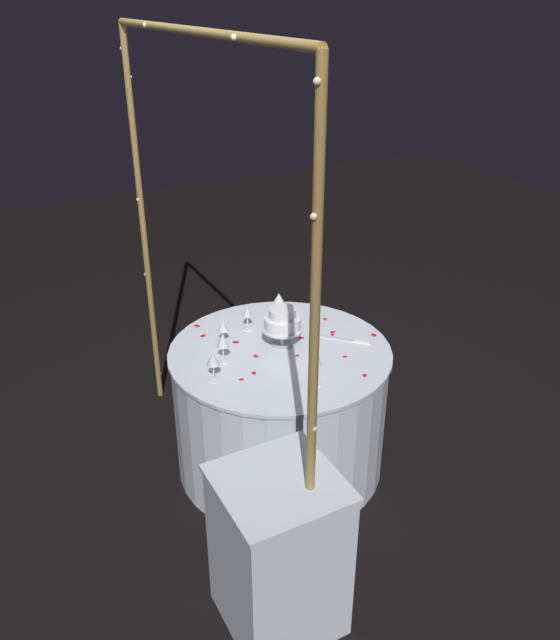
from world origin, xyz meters
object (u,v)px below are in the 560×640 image
object	(u,v)px
wine_glass_3	(223,341)
main_table	(280,408)
decorative_arch	(202,226)
wine_glass_2	(213,360)
wine_glass_5	(279,299)
cake_knife	(347,340)
tiered_cake	(283,322)
wine_glass_0	(317,361)
wine_glass_1	(247,312)
side_table	(279,552)
wine_glass_4	(223,327)

from	to	relation	value
wine_glass_3	main_table	bearing A→B (deg)	-96.16
decorative_arch	wine_glass_2	bearing A→B (deg)	165.54
wine_glass_5	cake_knife	world-z (taller)	wine_glass_5
tiered_cake	wine_glass_0	distance (m)	0.42
wine_glass_1	wine_glass_3	distance (m)	0.38
decorative_arch	wine_glass_1	distance (m)	0.81
tiered_cake	main_table	bearing A→B (deg)	136.94
wine_glass_5	wine_glass_0	bearing A→B (deg)	165.81
wine_glass_0	cake_knife	size ratio (longest dim) A/B	0.78
wine_glass_3	wine_glass_0	bearing A→B (deg)	-142.45
wine_glass_3	wine_glass_5	world-z (taller)	wine_glass_3
side_table	cake_knife	distance (m)	1.27
main_table	wine_glass_1	xyz separation A→B (m)	(0.30, 0.05, 0.48)
main_table	wine_glass_0	size ratio (longest dim) A/B	6.76
tiered_cake	wine_glass_5	world-z (taller)	tiered_cake
wine_glass_0	tiered_cake	bearing A→B (deg)	-4.81
wine_glass_1	wine_glass_3	bearing A→B (deg)	135.10
side_table	wine_glass_2	world-z (taller)	wine_glass_2
main_table	tiered_cake	bearing A→B (deg)	-43.06
tiered_cake	wine_glass_0	world-z (taller)	tiered_cake
side_table	cake_knife	xyz separation A→B (m)	(0.84, -0.87, 0.38)
wine_glass_2	wine_glass_3	distance (m)	0.18
wine_glass_1	wine_glass_4	xyz separation A→B (m)	(-0.09, 0.19, -0.01)
wine_glass_3	wine_glass_5	distance (m)	0.61
wine_glass_0	cake_knife	world-z (taller)	wine_glass_0
decorative_arch	wine_glass_4	distance (m)	0.71
decorative_arch	wine_glass_0	bearing A→B (deg)	-133.00
wine_glass_5	wine_glass_1	bearing A→B (deg)	106.29
decorative_arch	cake_knife	distance (m)	1.09
side_table	wine_glass_5	distance (m)	1.54
wine_glass_0	wine_glass_5	size ratio (longest dim) A/B	1.25
wine_glass_4	wine_glass_5	xyz separation A→B (m)	(0.16, -0.43, 0.01)
main_table	tiered_cake	world-z (taller)	tiered_cake
tiered_cake	wine_glass_1	xyz separation A→B (m)	(0.26, 0.08, -0.04)
wine_glass_3	wine_glass_1	bearing A→B (deg)	-44.90
wine_glass_2	wine_glass_3	world-z (taller)	wine_glass_3
wine_glass_5	main_table	bearing A→B (deg)	152.96
side_table	wine_glass_3	xyz separation A→B (m)	(0.95, -0.18, 0.49)
wine_glass_2	wine_glass_5	size ratio (longest dim) A/B	1.09
wine_glass_2	wine_glass_4	world-z (taller)	wine_glass_2
side_table	wine_glass_0	bearing A→B (deg)	-42.42
wine_glass_3	wine_glass_5	size ratio (longest dim) A/B	1.15
tiered_cake	wine_glass_5	bearing A→B (deg)	-24.81
wine_glass_4	cake_knife	xyz separation A→B (m)	(-0.29, -0.62, -0.09)
wine_glass_5	decorative_arch	bearing A→B (deg)	122.18
wine_glass_1	wine_glass_5	size ratio (longest dim) A/B	1.02
wine_glass_2	wine_glass_4	distance (m)	0.37
decorative_arch	side_table	world-z (taller)	decorative_arch
wine_glass_1	cake_knife	world-z (taller)	wine_glass_1
main_table	wine_glass_5	size ratio (longest dim) A/B	8.41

